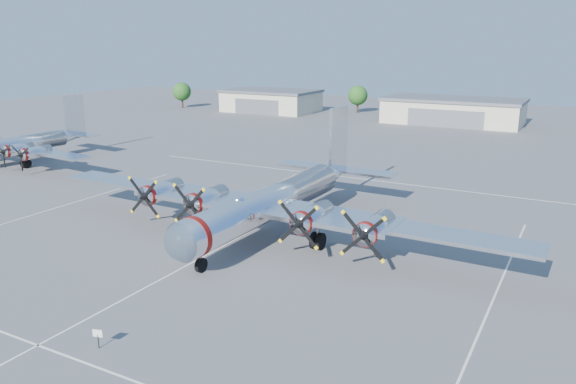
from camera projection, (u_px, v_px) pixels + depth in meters
The scene contains 9 objects.
ground at pixel (245, 234), 50.86m from camera, with size 260.00×260.00×0.00m, color #515154.
parking_lines at pixel (235, 240), 49.37m from camera, with size 60.00×50.08×0.01m.
hangar_west at pixel (271, 101), 140.49m from camera, with size 22.60×14.60×5.40m.
hangar_center at pixel (453, 111), 119.72m from camera, with size 28.60×14.60×5.40m.
tree_far_west at pixel (182, 92), 148.27m from camera, with size 4.80×4.80×6.64m.
tree_west at pixel (358, 95), 137.69m from camera, with size 4.80×4.80×6.64m.
main_bomber_b29 at pixel (275, 232), 51.45m from camera, with size 45.83×31.35×10.14m, color silver, non-canonical shape.
bomber_west at pixel (19, 163), 80.84m from camera, with size 33.82×23.95×8.93m, color silver, non-canonical shape.
info_placard at pixel (98, 335), 31.70m from camera, with size 0.59×0.21×1.16m.
Camera 1 is at (26.39, -40.45, 16.83)m, focal length 35.00 mm.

